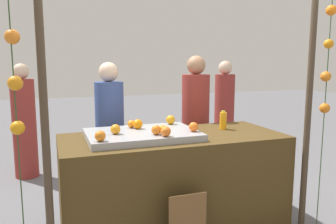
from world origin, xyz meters
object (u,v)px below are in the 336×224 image
Objects in this scene: orange_1 at (163,129)px; vendor_left at (110,138)px; juice_bottle at (223,121)px; orange_0 at (115,129)px; vendor_right at (195,129)px; stall_counter at (173,180)px.

vendor_left is at bearing 109.61° from orange_1.
orange_0 is at bearing -172.78° from juice_bottle.
juice_bottle is (1.12, 0.14, -0.02)m from orange_0.
orange_1 is at bearing -128.71° from vendor_right.
stall_counter is 1.27× the size of vendor_right.
juice_bottle reaches higher than orange_0.
stall_counter is 0.91m from vendor_left.
vendor_left is (-0.31, 0.88, -0.25)m from orange_1.
stall_counter is 0.97m from vendor_right.
vendor_right reaches higher than orange_0.
juice_bottle is at bearing 19.37° from orange_1.
orange_0 is 1.13m from juice_bottle.
orange_1 is 1.15m from vendor_right.
juice_bottle is 0.66m from vendor_right.
stall_counter is 23.81× the size of orange_0.
vendor_left is at bearing 122.40° from stall_counter.
orange_0 is 0.41m from orange_1.
orange_0 reaches higher than stall_counter.
juice_bottle is 1.24m from vendor_left.
orange_1 is (0.39, -0.11, -0.01)m from orange_0.
orange_0 is at bearing -176.65° from stall_counter.
vendor_right is (1.10, 0.76, -0.22)m from orange_0.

